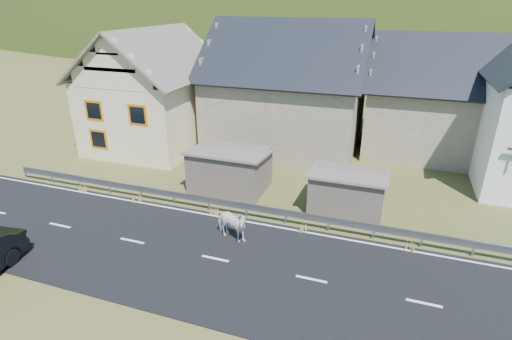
% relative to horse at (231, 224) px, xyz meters
% --- Properties ---
extents(ground, '(160.00, 160.00, 0.00)m').
position_rel_horse_xyz_m(ground, '(-0.08, -1.56, -0.80)').
color(ground, '#39441D').
rests_on(ground, ground).
extents(road, '(60.00, 7.00, 0.04)m').
position_rel_horse_xyz_m(road, '(-0.08, -1.56, -0.78)').
color(road, black).
rests_on(road, ground).
extents(lane_markings, '(60.00, 6.60, 0.01)m').
position_rel_horse_xyz_m(lane_markings, '(-0.08, -1.56, -0.76)').
color(lane_markings, silver).
rests_on(lane_markings, road).
extents(guardrail, '(28.10, 0.09, 0.75)m').
position_rel_horse_xyz_m(guardrail, '(-0.08, 2.12, -0.24)').
color(guardrail, '#93969B').
rests_on(guardrail, ground).
extents(shed_left, '(4.30, 3.30, 2.40)m').
position_rel_horse_xyz_m(shed_left, '(-2.08, 4.94, 0.30)').
color(shed_left, '#6E5F54').
rests_on(shed_left, ground).
extents(shed_right, '(3.80, 2.90, 2.20)m').
position_rel_horse_xyz_m(shed_right, '(4.42, 4.44, 0.20)').
color(shed_right, '#6E5F54').
rests_on(shed_right, ground).
extents(house_cream, '(7.80, 9.80, 8.30)m').
position_rel_horse_xyz_m(house_cream, '(-10.09, 10.44, 3.56)').
color(house_cream, beige).
rests_on(house_cream, ground).
extents(house_stone_a, '(10.80, 9.80, 8.90)m').
position_rel_horse_xyz_m(house_stone_a, '(-1.08, 13.44, 3.83)').
color(house_stone_a, '#9F927B').
rests_on(house_stone_a, ground).
extents(house_stone_b, '(9.80, 8.80, 8.10)m').
position_rel_horse_xyz_m(house_stone_b, '(8.92, 15.44, 3.43)').
color(house_stone_b, '#9F927B').
rests_on(house_stone_b, ground).
extents(mountain, '(440.00, 280.00, 260.00)m').
position_rel_horse_xyz_m(mountain, '(4.92, 178.44, -20.80)').
color(mountain, '#1D350D').
rests_on(mountain, ground).
extents(conifer_patch, '(76.00, 50.00, 28.00)m').
position_rel_horse_xyz_m(conifer_patch, '(-55.08, 108.44, 5.20)').
color(conifer_patch, black).
rests_on(conifer_patch, ground).
extents(horse, '(1.30, 1.96, 1.52)m').
position_rel_horse_xyz_m(horse, '(0.00, 0.00, 0.00)').
color(horse, white).
rests_on(horse, road).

